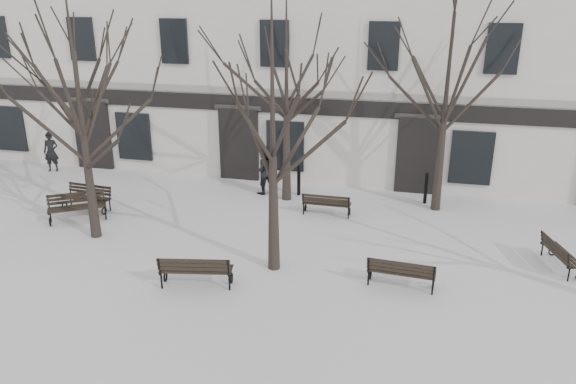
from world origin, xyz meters
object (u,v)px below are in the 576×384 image
(bench_1, at_px, (196,269))
(bench_3, at_px, (87,197))
(bench_2, at_px, (401,272))
(bench_4, at_px, (326,203))
(tree_1, at_px, (76,80))
(bench_5, at_px, (560,254))
(tree_2, at_px, (272,95))
(bench_0, at_px, (77,206))

(bench_1, relative_size, bench_3, 1.10)
(bench_1, xyz_separation_m, bench_3, (-5.77, 4.22, -0.04))
(bench_2, bearing_deg, bench_4, -54.36)
(bench_2, bearing_deg, bench_3, -11.43)
(tree_1, bearing_deg, bench_2, -6.48)
(bench_1, bearing_deg, bench_5, -171.22)
(bench_1, bearing_deg, tree_2, -149.46)
(tree_1, xyz_separation_m, bench_2, (9.47, -1.08, -4.41))
(bench_3, bearing_deg, bench_0, -72.39)
(tree_1, height_order, bench_3, tree_1)
(bench_2, bearing_deg, bench_5, -149.06)
(tree_1, xyz_separation_m, bench_4, (6.77, 3.33, -4.44))
(bench_4, bearing_deg, tree_2, 79.43)
(bench_4, bearing_deg, bench_2, 121.76)
(bench_1, relative_size, bench_2, 1.10)
(tree_2, bearing_deg, bench_5, 13.33)
(tree_2, xyz_separation_m, bench_5, (7.72, 1.83, -4.42))
(tree_2, height_order, bench_2, tree_2)
(tree_2, distance_m, bench_3, 9.09)
(bench_5, bearing_deg, bench_4, 56.39)
(bench_2, distance_m, bench_3, 11.38)
(tree_1, bearing_deg, bench_0, 141.24)
(bench_1, bearing_deg, bench_4, -124.63)
(bench_5, bearing_deg, bench_2, 101.27)
(bench_0, relative_size, bench_5, 1.12)
(tree_2, xyz_separation_m, bench_2, (3.48, -0.31, -4.38))
(bench_0, distance_m, bench_1, 6.46)
(bench_0, distance_m, bench_4, 8.37)
(bench_1, height_order, bench_5, bench_1)
(tree_2, height_order, bench_0, tree_2)
(bench_4, bearing_deg, bench_3, 9.57)
(tree_1, bearing_deg, bench_5, 4.45)
(bench_3, height_order, bench_4, bench_3)
(tree_1, height_order, bench_5, tree_1)
(bench_0, relative_size, bench_4, 1.15)
(bench_2, bearing_deg, bench_1, 16.88)
(tree_2, distance_m, bench_4, 6.06)
(tree_1, distance_m, bench_0, 4.68)
(bench_0, xyz_separation_m, bench_1, (5.57, -3.29, 0.01))
(bench_1, height_order, bench_2, bench_1)
(bench_3, height_order, bench_5, bench_3)
(bench_2, height_order, bench_5, bench_2)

